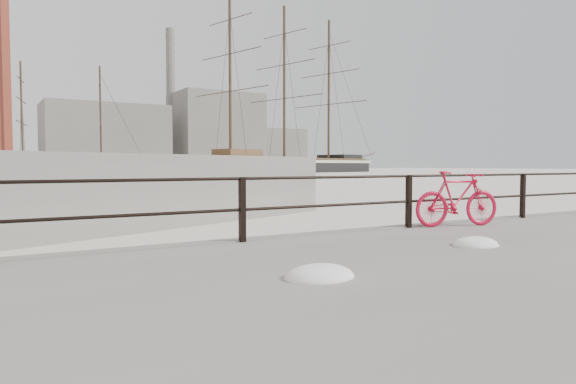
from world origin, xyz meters
TOP-DOWN VIEW (x-y plane):
  - ground at (0.00, 0.00)m, footprint 400.00×400.00m
  - guardrail at (0.00, -0.15)m, footprint 28.00×0.10m
  - bicycle at (-2.56, -0.50)m, footprint 1.79×0.74m
  - barque_black at (43.81, 83.73)m, footprint 66.02×35.81m
  - schooner_mid at (1.35, 81.76)m, footprint 27.04×15.70m
  - industrial_west at (20.00, 140.00)m, footprint 32.00×18.00m
  - industrial_mid at (55.00, 145.00)m, footprint 26.00×20.00m
  - industrial_east at (78.00, 150.00)m, footprint 20.00×16.00m
  - smokestack at (42.00, 150.00)m, footprint 2.80×2.80m

SIDE VIEW (x-z plane):
  - ground at x=0.00m, z-range 0.00..0.00m
  - barque_black at x=43.81m, z-range -17.68..17.68m
  - schooner_mid at x=1.35m, z-range -9.29..9.29m
  - guardrail at x=0.00m, z-range 0.35..1.35m
  - bicycle at x=-2.56m, z-range 0.35..1.42m
  - industrial_east at x=78.00m, z-range 0.00..14.00m
  - industrial_west at x=20.00m, z-range 0.00..18.00m
  - industrial_mid at x=55.00m, z-range 0.00..24.00m
  - smokestack at x=42.00m, z-range 0.00..44.00m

